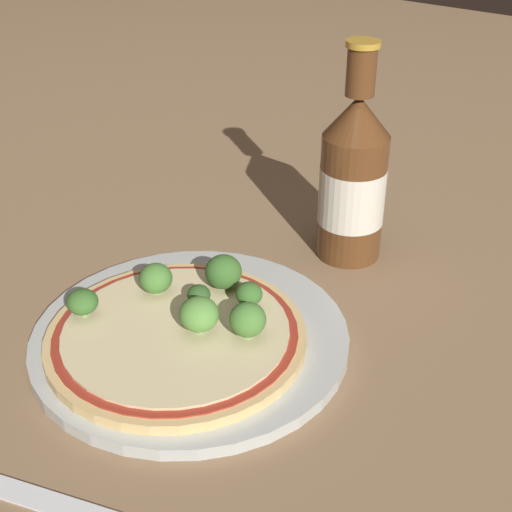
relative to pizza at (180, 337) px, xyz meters
The scene contains 12 objects.
ground_plane 0.03m from the pizza, 13.05° to the left, with size 3.00×3.00×0.00m, color #846647.
plate 0.02m from the pizza, ahead, with size 0.30×0.30×0.01m.
pizza is the anchor object (origin of this frame).
broccoli_floret_0 0.03m from the pizza, 56.01° to the right, with size 0.04×0.04×0.03m.
broccoli_floret_1 0.07m from the pizza, 24.00° to the right, with size 0.03×0.03×0.03m.
broccoli_floret_2 0.10m from the pizza, 113.69° to the left, with size 0.03×0.03×0.03m.
broccoli_floret_3 0.07m from the pizza, 62.25° to the left, with size 0.03×0.03×0.03m.
broccoli_floret_4 0.05m from the pizza, 16.85° to the left, with size 0.02×0.02×0.02m.
broccoli_floret_5 0.08m from the pizza, 10.36° to the left, with size 0.04×0.04×0.03m.
broccoli_floret_6 0.07m from the pizza, 59.71° to the right, with size 0.03×0.03×0.03m.
beer_bottle 0.26m from the pizza, ahead, with size 0.07×0.07×0.24m.
fork 0.19m from the pizza, 163.20° to the right, with size 0.07×0.18×0.00m.
Camera 1 is at (-0.38, -0.38, 0.41)m, focal length 50.00 mm.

